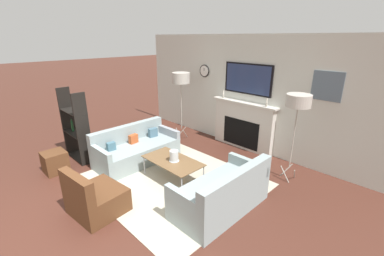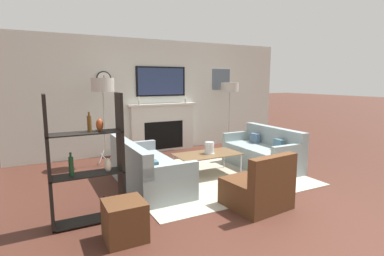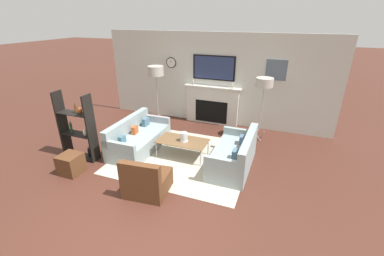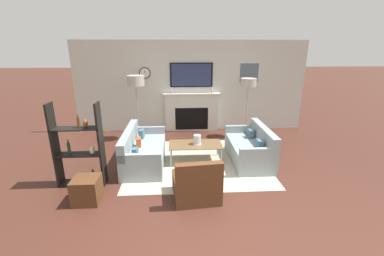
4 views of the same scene
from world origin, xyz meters
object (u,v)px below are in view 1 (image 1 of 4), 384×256
Objects in this scene: couch_left at (136,150)px; floor_lamp_left at (181,79)px; floor_lamp_right at (299,102)px; hurricane_candle at (174,156)px; shelf_unit at (76,128)px; armchair at (95,199)px; couch_right at (222,194)px; ottoman at (55,162)px; coffee_table at (173,161)px.

couch_left is 1.02× the size of floor_lamp_left.
floor_lamp_left is 1.06× the size of floor_lamp_right.
floor_lamp_left is at bearing 133.62° from hurricane_candle.
hurricane_candle is at bearing -133.67° from floor_lamp_right.
floor_lamp_left is (-1.53, 1.61, 1.12)m from hurricane_candle.
shelf_unit is at bearing -140.37° from couch_left.
floor_lamp_left is (-0.32, 1.67, 1.35)m from couch_left.
floor_lamp_right is at bearing 31.16° from couch_left.
couch_left and armchair have the same top height.
hurricane_candle is at bearing 177.33° from couch_right.
shelf_unit is at bearing -166.23° from couch_right.
armchair is 2.26m from shelf_unit.
ottoman is at bearing -142.62° from hurricane_candle.
ottoman is (-0.76, -1.45, -0.06)m from couch_left.
shelf_unit is (-2.12, 0.62, 0.49)m from armchair.
coffee_table is at bearing 177.51° from couch_right.
couch_left is 1.24m from hurricane_candle.
floor_lamp_right is at bearing 62.02° from armchair.
floor_lamp_left reaches higher than armchair.
hurricane_candle is 2.43m from shelf_unit.
floor_lamp_right reaches higher than couch_right.
shelf_unit reaches higher than couch_left.
couch_left is 1.12× the size of couch_right.
hurricane_candle is 0.49× the size of ottoman.
hurricane_candle is 2.50m from ottoman.
floor_lamp_right is (1.58, 1.61, 1.16)m from coffee_table.
floor_lamp_right is 4.88m from ottoman.
couch_left is at bearing -79.27° from floor_lamp_left.
couch_left is 2.17m from floor_lamp_left.
floor_lamp_left is at bearing 114.13° from armchair.
couch_right is 7.63× the size of hurricane_candle.
floor_lamp_right reaches higher than coffee_table.
armchair is at bearing -117.98° from floor_lamp_right.
couch_right reaches higher than armchair.
hurricane_candle is (-1.22, 0.06, 0.22)m from couch_right.
shelf_unit is at bearing -146.37° from floor_lamp_right.
floor_lamp_left reaches higher than shelf_unit.
couch_left reaches higher than ottoman.
couch_right is at bearing 47.49° from armchair.
coffee_table is 2.41m from shelf_unit.
armchair is at bearing -132.51° from couch_right.
couch_right is 1.37× the size of coffee_table.
ottoman is at bearing -142.09° from coffee_table.
couch_right is at bearing -100.84° from floor_lamp_right.
floor_lamp_right is 3.88× the size of ottoman.
couch_left is at bearing 126.52° from armchair.
couch_right is 3.72× the size of ottoman.
armchair is at bearing -53.48° from couch_left.
couch_right is 1.26m from coffee_table.
shelf_unit is (-3.46, -0.85, 0.46)m from couch_right.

